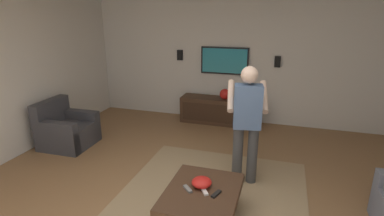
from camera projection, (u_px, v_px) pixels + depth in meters
name	position (u px, v px, depth m)	size (l,w,h in m)	color
wall_back_tv	(236.00, 54.00, 6.30)	(0.10, 6.40, 2.90)	silver
area_rug	(206.00, 210.00, 3.63)	(3.08, 2.37, 0.01)	#9E8460
armchair	(66.00, 131.00, 5.33)	(0.82, 0.83, 0.82)	#38383D
coffee_table	(202.00, 198.00, 3.36)	(1.00, 0.80, 0.40)	#422B1C
media_console	(221.00, 111.00, 6.41)	(0.45, 1.70, 0.55)	#422B1C
tv	(224.00, 61.00, 6.32)	(0.05, 1.01, 0.57)	black
person_standing	(247.00, 119.00, 3.98)	(0.60, 0.61, 1.64)	#3F3F3F
bowl	(202.00, 182.00, 3.39)	(0.23, 0.23, 0.10)	red
remote_white	(204.00, 191.00, 3.29)	(0.15, 0.04, 0.02)	white
remote_black	(216.00, 194.00, 3.24)	(0.15, 0.04, 0.02)	black
remote_grey	(188.00, 189.00, 3.34)	(0.15, 0.04, 0.02)	slate
vase_round	(225.00, 94.00, 6.23)	(0.22, 0.22, 0.22)	red
wall_speaker_left	(278.00, 62.00, 6.02)	(0.06, 0.12, 0.22)	black
wall_speaker_right	(180.00, 55.00, 6.59)	(0.06, 0.12, 0.22)	black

